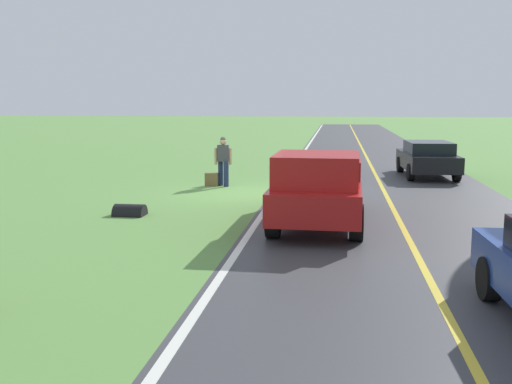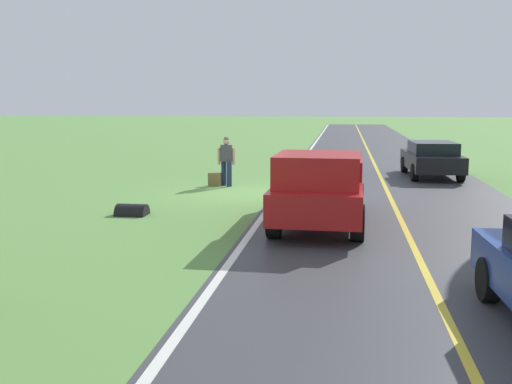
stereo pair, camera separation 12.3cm
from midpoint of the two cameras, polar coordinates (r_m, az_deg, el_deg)
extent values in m
plane|color=#609347|center=(19.46, -0.71, -0.09)|extent=(200.00, 200.00, 0.00)
cube|color=#3D3D42|center=(19.28, 12.90, -0.38)|extent=(7.42, 120.00, 0.00)
cube|color=silver|center=(19.32, 2.41, -0.14)|extent=(0.16, 117.60, 0.00)
cube|color=gold|center=(19.28, 12.90, -0.38)|extent=(0.14, 117.60, 0.00)
cylinder|color=navy|center=(20.90, -2.42, 1.73)|extent=(0.18, 0.18, 0.88)
cylinder|color=navy|center=(21.16, -2.95, 1.82)|extent=(0.18, 0.18, 0.88)
cube|color=#3F3F47|center=(20.95, -2.70, 3.76)|extent=(0.42, 0.29, 0.58)
sphere|color=tan|center=(20.92, -2.71, 4.86)|extent=(0.23, 0.23, 0.23)
sphere|color=#4C564C|center=(20.92, -2.71, 5.07)|extent=(0.20, 0.20, 0.20)
cube|color=navy|center=(21.15, -2.64, 3.88)|extent=(0.34, 0.23, 0.44)
cylinder|color=tan|center=(20.92, -1.99, 3.45)|extent=(0.10, 0.10, 0.58)
cylinder|color=tan|center=(20.97, -3.41, 3.45)|extent=(0.10, 0.10, 0.58)
cube|color=brown|center=(21.05, -3.83, 1.21)|extent=(0.48, 0.24, 0.47)
cube|color=#B21919|center=(14.61, 6.48, -0.11)|extent=(2.12, 5.44, 0.70)
cube|color=#B21919|center=(13.34, 6.23, 2.13)|extent=(1.89, 2.20, 0.72)
cube|color=black|center=(13.33, 6.24, 2.44)|extent=(1.71, 1.33, 0.43)
cube|color=#B21919|center=(15.58, 10.20, 2.49)|extent=(0.17, 3.03, 0.45)
cube|color=#B21919|center=(15.68, 3.31, 2.65)|extent=(0.17, 3.03, 0.45)
cube|color=#B21919|center=(17.10, 7.01, 3.11)|extent=(1.84, 0.14, 0.45)
cylinder|color=black|center=(12.92, 9.99, -2.92)|extent=(0.32, 0.81, 0.80)
cylinder|color=black|center=(13.03, 2.05, -2.69)|extent=(0.32, 0.81, 0.80)
cylinder|color=black|center=(16.17, 9.96, -0.59)|extent=(0.32, 0.81, 0.80)
cylinder|color=black|center=(16.26, 3.60, -0.42)|extent=(0.32, 0.81, 0.80)
cube|color=black|center=(24.59, 16.64, 2.90)|extent=(2.02, 4.47, 0.62)
cube|color=black|center=(24.35, 16.78, 4.11)|extent=(1.72, 2.44, 0.46)
cylinder|color=black|center=(25.86, 14.22, 2.57)|extent=(0.26, 0.67, 0.66)
cylinder|color=black|center=(26.15, 17.89, 2.48)|extent=(0.26, 0.67, 0.66)
cylinder|color=black|center=(23.11, 15.16, 1.83)|extent=(0.26, 0.67, 0.66)
cylinder|color=black|center=(23.43, 19.25, 1.74)|extent=(0.26, 0.67, 0.66)
cylinder|color=black|center=(9.66, 21.81, -7.82)|extent=(0.26, 0.67, 0.66)
cylinder|color=black|center=(15.99, -11.61, -2.19)|extent=(0.80, 0.60, 0.60)
camera|label=1|loc=(0.06, -89.68, 0.05)|focal=41.58mm
camera|label=2|loc=(0.06, 90.32, -0.05)|focal=41.58mm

